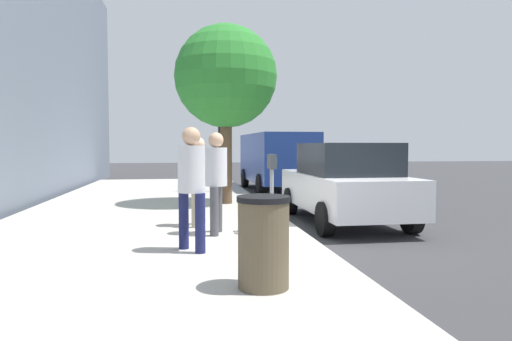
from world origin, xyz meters
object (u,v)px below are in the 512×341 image
Objects in this scene: parked_van_far at (276,158)px; pedestrian_at_meter at (216,174)px; street_tree at (226,77)px; trash_bin at (263,242)px; parked_sedan_near at (345,183)px; parking_meter at (272,176)px; pedestrian_bystander at (191,177)px; traffic_signal at (223,121)px; parking_officer at (198,174)px.

pedestrian_at_meter is at bearing 162.06° from parked_van_far.
street_tree is 8.01m from trash_bin.
parked_sedan_near is at bearing 180.00° from parked_van_far.
street_tree reaches higher than parked_sedan_near.
parking_meter is 0.29× the size of street_tree.
parked_van_far is (9.09, -2.94, 0.04)m from pedestrian_at_meter.
pedestrian_bystander is 6.10m from street_tree.
pedestrian_at_meter is at bearing 86.14° from parking_meter.
traffic_signal is at bearing 125.60° from parked_van_far.
trash_bin is (-7.46, 0.28, -2.90)m from street_tree.
parking_officer is at bearing 8.13° from trash_bin.
pedestrian_bystander reaches higher than pedestrian_at_meter.
traffic_signal is (6.66, -1.04, 1.41)m from parking_officer.
parked_van_far is 12.56m from trash_bin.
pedestrian_at_meter reaches higher than parking_meter.
traffic_signal reaches higher than pedestrian_at_meter.
parking_officer is 6.89m from traffic_signal.
parking_meter is 0.79× the size of pedestrian_at_meter.
parking_officer is (0.87, 0.28, -0.05)m from pedestrian_at_meter.
trash_bin is (-12.26, 2.65, -0.60)m from parked_van_far.
parking_meter is 0.32× the size of parked_sedan_near.
trash_bin is (-1.91, -0.74, -0.59)m from pedestrian_bystander.
parking_officer is (0.93, 1.27, -0.00)m from parking_meter.
parked_sedan_near is at bearing -138.91° from street_tree.
parked_sedan_near is at bearing 3.67° from pedestrian_bystander.
pedestrian_bystander reaches higher than trash_bin.
pedestrian_at_meter is 0.34× the size of parked_van_far.
street_tree is 3.38m from traffic_signal.
parked_van_far is at bearing -12.05° from parking_meter.
pedestrian_at_meter is 0.50× the size of traffic_signal.
traffic_signal is (3.23, -0.19, -0.98)m from street_tree.
parked_sedan_near is 4.36× the size of trash_bin.
parking_officer is at bearing 158.57° from parked_van_far.
trash_bin is at bearing 177.51° from traffic_signal.
pedestrian_bystander is 10.90m from parked_van_far.
traffic_signal is (8.79, -1.21, 1.33)m from pedestrian_bystander.
street_tree reaches higher than trash_bin.
parking_meter is 3.22m from trash_bin.
parking_meter is at bearing 3.50° from pedestrian_bystander.
parking_officer is 0.48× the size of traffic_signal.
trash_bin is at bearing -70.47° from pedestrian_at_meter.
parked_van_far is (9.16, -1.96, 0.09)m from parking_meter.
parking_meter is 0.77× the size of pedestrian_bystander.
traffic_signal is (7.59, 0.23, 1.41)m from parking_meter.
street_tree is at bearing 5.45° from parking_meter.
parked_van_far is (7.52, -0.00, 0.36)m from parked_sedan_near.
street_tree is (2.72, 2.37, 2.66)m from parked_sedan_near.
pedestrian_bystander reaches higher than parking_meter.
street_tree reaches higher than traffic_signal.
parked_van_far reaches higher than pedestrian_bystander.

